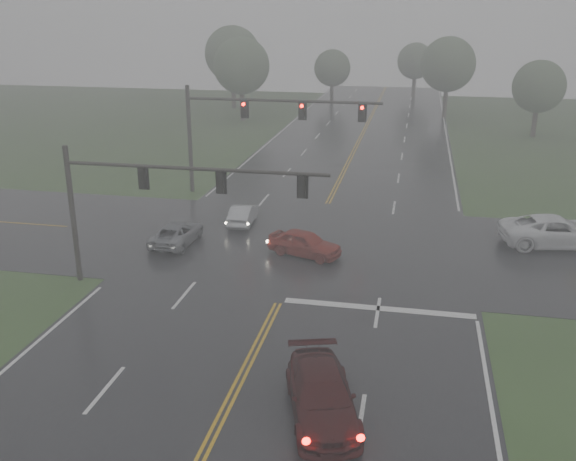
% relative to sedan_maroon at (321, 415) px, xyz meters
% --- Properties ---
extents(main_road, '(18.00, 160.00, 0.02)m').
position_rel_sedan_maroon_xyz_m(main_road, '(-3.19, 13.94, 0.00)').
color(main_road, black).
rests_on(main_road, ground).
extents(cross_street, '(120.00, 14.00, 0.02)m').
position_rel_sedan_maroon_xyz_m(cross_street, '(-3.19, 15.94, 0.00)').
color(cross_street, black).
rests_on(cross_street, ground).
extents(stop_bar, '(8.50, 0.50, 0.01)m').
position_rel_sedan_maroon_xyz_m(stop_bar, '(1.31, 8.34, 0.00)').
color(stop_bar, silver).
rests_on(stop_bar, ground).
extents(sedan_maroon, '(3.46, 5.48, 1.48)m').
position_rel_sedan_maroon_xyz_m(sedan_maroon, '(0.00, 0.00, 0.00)').
color(sedan_maroon, black).
rests_on(sedan_maroon, ground).
extents(sedan_red, '(4.37, 2.88, 1.38)m').
position_rel_sedan_maroon_xyz_m(sedan_red, '(-3.06, 14.11, 0.00)').
color(sedan_red, maroon).
rests_on(sedan_red, ground).
extents(sedan_silver, '(1.50, 3.77, 1.22)m').
position_rel_sedan_maroon_xyz_m(sedan_silver, '(-7.74, 18.65, 0.00)').
color(sedan_silver, '#A4A7AB').
rests_on(sedan_silver, ground).
extents(car_grey, '(2.14, 4.43, 1.21)m').
position_rel_sedan_maroon_xyz_m(car_grey, '(-10.50, 14.47, 0.00)').
color(car_grey, slate).
rests_on(car_grey, ground).
extents(pickup_white, '(6.54, 3.87, 1.71)m').
position_rel_sedan_maroon_xyz_m(pickup_white, '(10.54, 18.40, 0.00)').
color(pickup_white, white).
rests_on(pickup_white, ground).
extents(signal_gantry_near, '(12.50, 0.29, 6.73)m').
position_rel_sedan_maroon_xyz_m(signal_gantry_near, '(-9.53, 8.69, 4.74)').
color(signal_gantry_near, black).
rests_on(signal_gantry_near, ground).
extents(signal_gantry_far, '(13.72, 0.39, 7.65)m').
position_rel_sedan_maroon_xyz_m(signal_gantry_far, '(-9.15, 25.21, 5.38)').
color(signal_gantry_far, black).
rests_on(signal_gantry_far, ground).
extents(tree_nw_a, '(6.56, 6.56, 9.64)m').
position_rel_sedan_maroon_xyz_m(tree_nw_a, '(-18.03, 56.18, 6.34)').
color(tree_nw_a, '#30281F').
rests_on(tree_nw_a, ground).
extents(tree_ne_a, '(6.52, 6.52, 9.57)m').
position_rel_sedan_maroon_xyz_m(tree_ne_a, '(5.63, 63.33, 6.30)').
color(tree_ne_a, '#30281F').
rests_on(tree_ne_a, ground).
extents(tree_n_mid, '(5.03, 5.03, 7.39)m').
position_rel_sedan_maroon_xyz_m(tree_n_mid, '(-9.52, 72.22, 4.85)').
color(tree_n_mid, '#30281F').
rests_on(tree_n_mid, ground).
extents(tree_e_near, '(5.31, 5.31, 7.80)m').
position_rel_sedan_maroon_xyz_m(tree_e_near, '(14.36, 52.27, 5.13)').
color(tree_e_near, '#30281F').
rests_on(tree_e_near, ground).
extents(tree_nw_b, '(7.24, 7.24, 10.63)m').
position_rel_sedan_maroon_xyz_m(tree_nw_b, '(-21.75, 65.43, 6.99)').
color(tree_nw_b, '#30281F').
rests_on(tree_nw_b, ground).
extents(tree_n_far, '(5.37, 5.37, 7.89)m').
position_rel_sedan_maroon_xyz_m(tree_n_far, '(1.57, 82.47, 5.18)').
color(tree_n_far, '#30281F').
rests_on(tree_n_far, ground).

